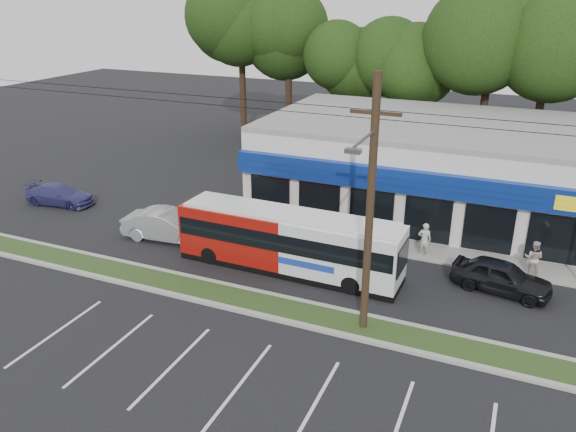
% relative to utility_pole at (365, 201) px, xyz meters
% --- Properties ---
extents(ground, '(120.00, 120.00, 0.00)m').
position_rel_utility_pole_xyz_m(ground, '(-2.83, -0.93, -5.41)').
color(ground, black).
rests_on(ground, ground).
extents(grass_strip, '(40.00, 1.60, 0.12)m').
position_rel_utility_pole_xyz_m(grass_strip, '(-2.83, 0.07, -5.35)').
color(grass_strip, '#203A17').
rests_on(grass_strip, ground).
extents(curb_south, '(40.00, 0.25, 0.14)m').
position_rel_utility_pole_xyz_m(curb_south, '(-2.83, -0.78, -5.34)').
color(curb_south, '#9E9E93').
rests_on(curb_south, ground).
extents(curb_north, '(40.00, 0.25, 0.14)m').
position_rel_utility_pole_xyz_m(curb_north, '(-2.83, 0.92, -5.34)').
color(curb_north, '#9E9E93').
rests_on(curb_north, ground).
extents(sidewalk, '(32.00, 2.20, 0.10)m').
position_rel_utility_pole_xyz_m(sidewalk, '(2.17, 8.07, -5.36)').
color(sidewalk, '#9E9E93').
rests_on(sidewalk, ground).
extents(strip_mall, '(25.00, 12.55, 5.30)m').
position_rel_utility_pole_xyz_m(strip_mall, '(2.67, 14.99, -2.76)').
color(strip_mall, silver).
rests_on(strip_mall, ground).
extents(utility_pole, '(50.00, 2.77, 10.00)m').
position_rel_utility_pole_xyz_m(utility_pole, '(0.00, 0.00, 0.00)').
color(utility_pole, black).
rests_on(utility_pole, ground).
extents(tree_line, '(46.76, 6.76, 11.83)m').
position_rel_utility_pole_xyz_m(tree_line, '(1.17, 25.07, 3.00)').
color(tree_line, black).
rests_on(tree_line, ground).
extents(metrobus, '(10.90, 2.51, 2.92)m').
position_rel_utility_pole_xyz_m(metrobus, '(-4.54, 3.57, -3.87)').
color(metrobus, maroon).
rests_on(metrobus, ground).
extents(car_dark, '(4.51, 2.44, 1.46)m').
position_rel_utility_pole_xyz_m(car_dark, '(4.92, 5.37, -4.69)').
color(car_dark, black).
rests_on(car_dark, ground).
extents(car_silver, '(5.06, 2.20, 1.62)m').
position_rel_utility_pole_xyz_m(car_silver, '(-11.83, 4.24, -4.60)').
color(car_silver, '#979A9E').
rests_on(car_silver, ground).
extents(car_blue, '(4.52, 2.24, 1.26)m').
position_rel_utility_pole_xyz_m(car_blue, '(-21.15, 6.07, -4.78)').
color(car_blue, navy).
rests_on(car_blue, ground).
extents(pedestrian_a, '(0.72, 0.53, 1.80)m').
position_rel_utility_pole_xyz_m(pedestrian_a, '(1.12, 7.57, -4.51)').
color(pedestrian_a, beige).
rests_on(pedestrian_a, ground).
extents(pedestrian_b, '(0.94, 0.78, 1.74)m').
position_rel_utility_pole_xyz_m(pedestrian_b, '(6.17, 7.57, -4.54)').
color(pedestrian_b, '#BDAEAA').
rests_on(pedestrian_b, ground).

